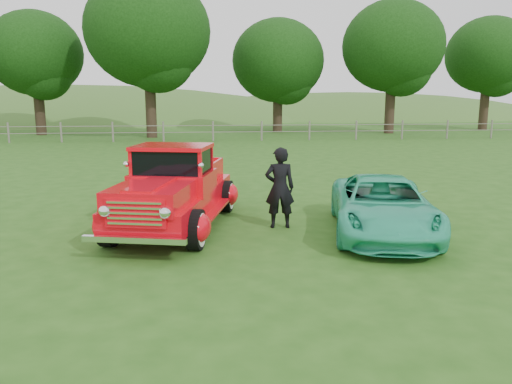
{
  "coord_description": "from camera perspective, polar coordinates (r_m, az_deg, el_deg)",
  "views": [
    {
      "loc": [
        -0.48,
        -8.75,
        2.81
      ],
      "look_at": [
        0.53,
        1.2,
        0.85
      ],
      "focal_mm": 35.0,
      "sensor_mm": 36.0,
      "label": 1
    }
  ],
  "objects": [
    {
      "name": "tree_mid_west",
      "position": [
        38.61,
        -23.93,
        14.24
      ],
      "size": [
        6.4,
        6.4,
        8.46
      ],
      "color": "#2F2217",
      "rests_on": "ground"
    },
    {
      "name": "man",
      "position": [
        10.58,
        2.73,
        0.49
      ],
      "size": [
        0.65,
        0.44,
        1.73
      ],
      "primitive_type": "imported",
      "rotation": [
        0.0,
        0.0,
        3.1
      ],
      "color": "black",
      "rests_on": "ground"
    },
    {
      "name": "tree_mid_east",
      "position": [
        38.35,
        15.38,
        15.74
      ],
      "size": [
        7.2,
        7.2,
        9.44
      ],
      "color": "#2F2217",
      "rests_on": "ground"
    },
    {
      "name": "tree_near_east",
      "position": [
        38.22,
        2.53,
        14.74
      ],
      "size": [
        6.8,
        6.8,
        8.33
      ],
      "color": "#2F2217",
      "rests_on": "ground"
    },
    {
      "name": "tree_near_west",
      "position": [
        34.17,
        -12.26,
        17.55
      ],
      "size": [
        8.0,
        8.0,
        10.42
      ],
      "color": "#2F2217",
      "rests_on": "ground"
    },
    {
      "name": "tree_far_east",
      "position": [
        44.9,
        25.04,
        13.98
      ],
      "size": [
        6.6,
        6.6,
        8.86
      ],
      "color": "#2F2217",
      "rests_on": "ground"
    },
    {
      "name": "teal_sedan",
      "position": [
        10.46,
        14.27,
        -1.57
      ],
      "size": [
        2.77,
        4.49,
        1.16
      ],
      "primitive_type": "imported",
      "rotation": [
        0.0,
        0.0,
        -0.21
      ],
      "color": "#2FBE91",
      "rests_on": "ground"
    },
    {
      "name": "distant_hills",
      "position": [
        68.71,
        -8.81,
        4.82
      ],
      "size": [
        116.0,
        60.0,
        18.0
      ],
      "color": "#325820",
      "rests_on": "ground"
    },
    {
      "name": "ground",
      "position": [
        9.2,
        -2.56,
        -6.71
      ],
      "size": [
        140.0,
        140.0,
        0.0
      ],
      "primitive_type": "plane",
      "color": "#255115",
      "rests_on": "ground"
    },
    {
      "name": "red_pickup",
      "position": [
        10.76,
        -9.3,
        0.15
      ],
      "size": [
        3.03,
        5.25,
        1.78
      ],
      "rotation": [
        0.0,
        0.0,
        -0.23
      ],
      "color": "black",
      "rests_on": "ground"
    },
    {
      "name": "fence_line",
      "position": [
        30.83,
        -4.94,
        6.95
      ],
      "size": [
        48.0,
        0.12,
        1.2
      ],
      "color": "slate",
      "rests_on": "ground"
    }
  ]
}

